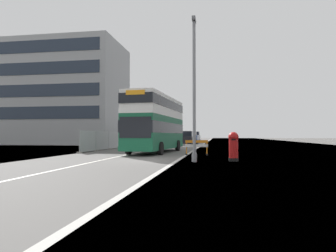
% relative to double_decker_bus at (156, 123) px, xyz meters
% --- Properties ---
extents(ground, '(140.00, 280.00, 0.10)m').
position_rel_double_decker_bus_xyz_m(ground, '(1.42, -7.90, -2.59)').
color(ground, '#565451').
extents(double_decker_bus, '(3.41, 10.90, 4.78)m').
position_rel_double_decker_bus_xyz_m(double_decker_bus, '(0.00, 0.00, 0.00)').
color(double_decker_bus, '#145638').
rests_on(double_decker_bus, ground).
extents(lamppost_foreground, '(0.29, 0.70, 8.15)m').
position_rel_double_decker_bus_xyz_m(lamppost_foreground, '(3.94, -8.73, 1.30)').
color(lamppost_foreground, gray).
rests_on(lamppost_foreground, ground).
extents(red_pillar_postbox, '(0.59, 0.59, 1.68)m').
position_rel_double_decker_bus_xyz_m(red_pillar_postbox, '(6.14, -7.88, -1.62)').
color(red_pillar_postbox, black).
rests_on(red_pillar_postbox, ground).
extents(roadworks_barrier, '(1.72, 0.67, 1.11)m').
position_rel_double_decker_bus_xyz_m(roadworks_barrier, '(3.67, -2.81, -1.84)').
color(roadworks_barrier, orange).
rests_on(roadworks_barrier, ground).
extents(construction_site_fence, '(0.44, 13.80, 1.93)m').
position_rel_double_decker_bus_xyz_m(construction_site_fence, '(-6.07, 4.67, -1.62)').
color(construction_site_fence, '#A8AAAD').
rests_on(construction_site_fence, ground).
extents(car_oncoming_near, '(1.99, 4.23, 2.09)m').
position_rel_double_decker_bus_xyz_m(car_oncoming_near, '(0.64, 19.97, -1.57)').
color(car_oncoming_near, black).
rests_on(car_oncoming_near, ground).
extents(car_receding_mid, '(1.91, 4.18, 2.14)m').
position_rel_double_decker_bus_xyz_m(car_receding_mid, '(0.81, 26.23, -1.53)').
color(car_receding_mid, navy).
rests_on(car_receding_mid, ground).
extents(car_receding_far, '(2.10, 4.19, 2.15)m').
position_rel_double_decker_bus_xyz_m(car_receding_far, '(0.88, 32.45, -1.52)').
color(car_receding_far, silver).
rests_on(car_receding_far, ground).
extents(bare_tree_far_verge_near, '(2.30, 2.85, 5.00)m').
position_rel_double_decker_bus_xyz_m(bare_tree_far_verge_near, '(-15.82, 20.59, 0.06)').
color(bare_tree_far_verge_near, '#4C3D2D').
rests_on(bare_tree_far_verge_near, ground).
extents(bare_tree_far_verge_mid, '(2.27, 2.18, 6.10)m').
position_rel_double_decker_bus_xyz_m(bare_tree_far_verge_mid, '(-12.33, 26.32, 0.03)').
color(bare_tree_far_verge_mid, '#4C3D2D').
rests_on(bare_tree_far_verge_mid, ground).
extents(bare_tree_far_verge_far, '(2.52, 2.58, 4.60)m').
position_rel_double_decker_bus_xyz_m(bare_tree_far_verge_far, '(-15.93, 40.38, -0.11)').
color(bare_tree_far_verge_far, '#4C3D2D').
rests_on(bare_tree_far_verge_far, ground).
extents(backdrop_office_block, '(29.65, 12.17, 16.54)m').
position_rel_double_decker_bus_xyz_m(backdrop_office_block, '(-25.37, 21.33, 5.73)').
color(backdrop_office_block, '#9EA0A3').
rests_on(backdrop_office_block, ground).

